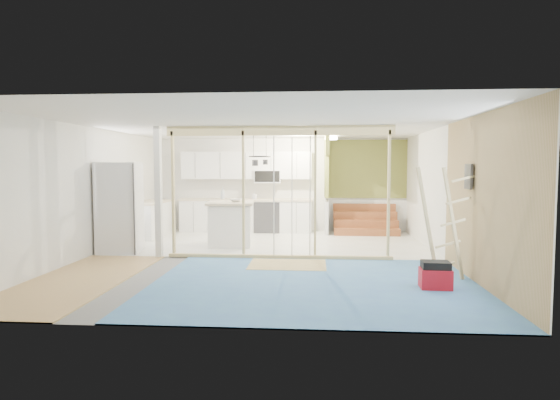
# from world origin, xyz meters

# --- Properties ---
(room) EXTENTS (7.01, 8.01, 2.61)m
(room) POSITION_xyz_m (0.00, 0.00, 1.30)
(room) COLOR slate
(room) RESTS_ON ground
(floor_overlays) EXTENTS (7.00, 8.00, 0.03)m
(floor_overlays) POSITION_xyz_m (0.07, 0.06, 0.01)
(floor_overlays) COLOR silver
(floor_overlays) RESTS_ON room
(stud_frame) EXTENTS (4.66, 0.14, 2.60)m
(stud_frame) POSITION_xyz_m (-0.27, -0.00, 1.61)
(stud_frame) COLOR tan
(stud_frame) RESTS_ON room
(base_cabinets) EXTENTS (4.45, 2.24, 0.93)m
(base_cabinets) POSITION_xyz_m (-1.61, 3.36, 0.47)
(base_cabinets) COLOR white
(base_cabinets) RESTS_ON room
(upper_cabinets) EXTENTS (3.60, 0.41, 0.85)m
(upper_cabinets) POSITION_xyz_m (-0.84, 3.82, 1.82)
(upper_cabinets) COLOR white
(upper_cabinets) RESTS_ON room
(green_partition) EXTENTS (2.25, 1.51, 2.60)m
(green_partition) POSITION_xyz_m (2.04, 3.66, 0.94)
(green_partition) COLOR olive
(green_partition) RESTS_ON room
(pot_rack) EXTENTS (0.52, 0.52, 0.72)m
(pot_rack) POSITION_xyz_m (-0.31, 1.89, 2.00)
(pot_rack) COLOR black
(pot_rack) RESTS_ON room
(sheathing_panel) EXTENTS (0.02, 4.00, 2.60)m
(sheathing_panel) POSITION_xyz_m (3.48, -2.00, 1.30)
(sheathing_panel) COLOR tan
(sheathing_panel) RESTS_ON room
(electrical_panel) EXTENTS (0.04, 0.30, 0.40)m
(electrical_panel) POSITION_xyz_m (3.43, -1.40, 1.65)
(electrical_panel) COLOR #3C3C42
(electrical_panel) RESTS_ON room
(ceiling_light) EXTENTS (0.32, 0.32, 0.08)m
(ceiling_light) POSITION_xyz_m (1.40, 3.00, 2.54)
(ceiling_light) COLOR #FFEABF
(ceiling_light) RESTS_ON room
(fridge) EXTENTS (0.93, 0.90, 1.90)m
(fridge) POSITION_xyz_m (-3.08, 0.45, 0.95)
(fridge) COLOR silver
(fridge) RESTS_ON room
(island) EXTENTS (1.14, 1.14, 1.01)m
(island) POSITION_xyz_m (-0.92, 1.43, 0.50)
(island) COLOR white
(island) RESTS_ON room
(bowl) EXTENTS (0.32, 0.32, 0.07)m
(bowl) POSITION_xyz_m (-0.79, 1.43, 1.05)
(bowl) COLOR silver
(bowl) RESTS_ON island
(soap_bottle_a) EXTENTS (0.15, 0.15, 0.31)m
(soap_bottle_a) POSITION_xyz_m (-1.53, 3.61, 1.09)
(soap_bottle_a) COLOR #B0B8C4
(soap_bottle_a) RESTS_ON base_cabinets
(soap_bottle_b) EXTENTS (0.11, 0.12, 0.20)m
(soap_bottle_b) POSITION_xyz_m (-0.65, 3.60, 1.03)
(soap_bottle_b) COLOR silver
(soap_bottle_b) RESTS_ON base_cabinets
(toolbox) EXTENTS (0.46, 0.35, 0.42)m
(toolbox) POSITION_xyz_m (2.77, -2.11, 0.20)
(toolbox) COLOR #B0101C
(toolbox) RESTS_ON room
(ladder) EXTENTS (0.95, 0.16, 1.79)m
(ladder) POSITION_xyz_m (3.01, -1.57, 0.91)
(ladder) COLOR tan
(ladder) RESTS_ON room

